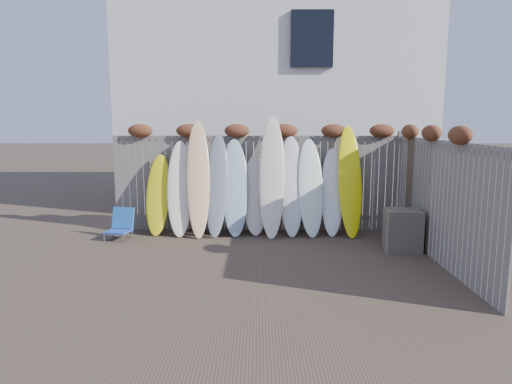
{
  "coord_description": "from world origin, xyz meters",
  "views": [
    {
      "loc": [
        0.03,
        -7.14,
        2.31
      ],
      "look_at": [
        0.0,
        1.2,
        1.0
      ],
      "focal_mm": 32.0,
      "sensor_mm": 36.0,
      "label": 1
    }
  ],
  "objects_px": {
    "beach_chair": "(121,225)",
    "surfboard_0": "(158,195)",
    "wooden_crate": "(403,230)",
    "lattice_panel": "(426,194)"
  },
  "relations": [
    {
      "from": "beach_chair",
      "to": "surfboard_0",
      "type": "height_order",
      "value": "surfboard_0"
    },
    {
      "from": "beach_chair",
      "to": "lattice_panel",
      "type": "height_order",
      "value": "lattice_panel"
    },
    {
      "from": "beach_chair",
      "to": "lattice_panel",
      "type": "bearing_deg",
      "value": -5.45
    },
    {
      "from": "lattice_panel",
      "to": "surfboard_0",
      "type": "relative_size",
      "value": 1.17
    },
    {
      "from": "lattice_panel",
      "to": "surfboard_0",
      "type": "height_order",
      "value": "lattice_panel"
    },
    {
      "from": "wooden_crate",
      "to": "surfboard_0",
      "type": "relative_size",
      "value": 0.44
    },
    {
      "from": "lattice_panel",
      "to": "surfboard_0",
      "type": "distance_m",
      "value": 5.19
    },
    {
      "from": "wooden_crate",
      "to": "surfboard_0",
      "type": "distance_m",
      "value": 4.81
    },
    {
      "from": "beach_chair",
      "to": "surfboard_0",
      "type": "relative_size",
      "value": 0.36
    },
    {
      "from": "beach_chair",
      "to": "wooden_crate",
      "type": "height_order",
      "value": "wooden_crate"
    }
  ]
}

